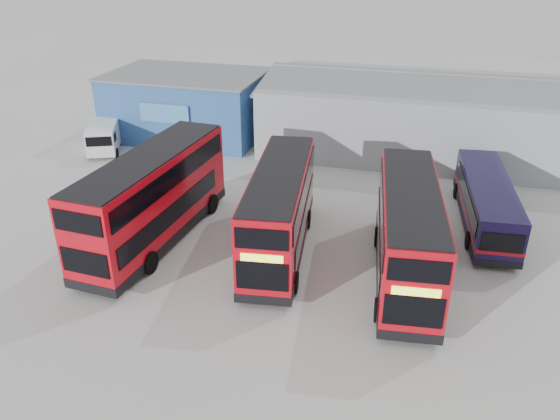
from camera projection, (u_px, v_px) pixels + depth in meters
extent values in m
plane|color=#A4A39E|center=(303.00, 273.00, 26.87)|extent=(120.00, 120.00, 0.00)
cube|color=navy|center=(188.00, 105.00, 44.60)|extent=(12.00, 8.00, 5.00)
cube|color=slate|center=(185.00, 74.00, 43.46)|extent=(12.30, 8.30, 0.15)
cube|color=#4180B9|center=(164.00, 113.00, 40.85)|extent=(3.96, 0.15, 1.40)
cube|color=#90969E|center=(468.00, 120.00, 41.08)|extent=(30.00, 12.00, 5.00)
cube|color=slate|center=(475.00, 93.00, 37.44)|extent=(30.50, 6.33, 1.29)
cube|color=slate|center=(472.00, 75.00, 42.25)|extent=(30.50, 6.33, 1.29)
cube|color=red|center=(153.00, 197.00, 28.60)|extent=(3.52, 11.75, 4.47)
cube|color=black|center=(157.00, 230.00, 29.50)|extent=(3.57, 11.80, 0.50)
cube|color=black|center=(173.00, 213.00, 28.05)|extent=(0.70, 9.81, 1.05)
cube|color=black|center=(126.00, 205.00, 28.87)|extent=(0.70, 9.81, 1.05)
cube|color=black|center=(174.00, 176.00, 27.58)|extent=(0.78, 10.91, 1.05)
cube|color=black|center=(127.00, 169.00, 28.41)|extent=(0.78, 10.91, 1.05)
cube|color=black|center=(203.00, 168.00, 33.80)|extent=(2.48, 0.22, 1.49)
cube|color=black|center=(201.00, 138.00, 32.91)|extent=(2.48, 0.22, 1.05)
cube|color=#C0DB2E|center=(202.00, 153.00, 33.36)|extent=(1.99, 0.18, 0.39)
cube|color=black|center=(85.00, 263.00, 23.97)|extent=(2.43, 0.22, 1.21)
cube|color=black|center=(77.00, 223.00, 23.08)|extent=(2.43, 0.22, 0.99)
cube|color=black|center=(148.00, 156.00, 27.59)|extent=(3.35, 11.58, 0.11)
cylinder|color=black|center=(211.00, 204.00, 32.53)|extent=(0.43, 1.17, 1.15)
cylinder|color=black|center=(172.00, 197.00, 33.31)|extent=(0.43, 1.17, 1.15)
cylinder|color=black|center=(149.00, 262.00, 26.65)|extent=(0.43, 1.17, 1.15)
cylinder|color=black|center=(104.00, 253.00, 27.44)|extent=(0.43, 1.17, 1.15)
cube|color=red|center=(280.00, 209.00, 27.77)|extent=(3.89, 10.87, 4.10)
cube|color=black|center=(280.00, 241.00, 28.59)|extent=(3.94, 10.91, 0.46)
cube|color=black|center=(256.00, 212.00, 28.50)|extent=(1.22, 8.94, 0.96)
cube|color=black|center=(305.00, 216.00, 28.18)|extent=(1.22, 8.94, 0.96)
cube|color=black|center=(254.00, 186.00, 27.37)|extent=(1.35, 9.94, 0.96)
cube|color=black|center=(305.00, 188.00, 27.05)|extent=(1.35, 9.94, 0.96)
cube|color=black|center=(262.00, 276.00, 23.30)|extent=(2.26, 0.35, 1.37)
cube|color=black|center=(261.00, 239.00, 22.49)|extent=(2.26, 0.35, 0.96)
cube|color=#C0DB2E|center=(262.00, 258.00, 22.89)|extent=(1.81, 0.28, 0.35)
cube|color=black|center=(292.00, 179.00, 32.75)|extent=(2.21, 0.34, 1.11)
cube|color=black|center=(292.00, 150.00, 31.93)|extent=(2.21, 0.34, 0.91)
cube|color=black|center=(280.00, 172.00, 26.84)|extent=(3.72, 10.70, 0.10)
cylinder|color=black|center=(243.00, 278.00, 25.49)|extent=(0.46, 1.09, 1.05)
cylinder|color=black|center=(294.00, 282.00, 25.18)|extent=(0.46, 1.09, 1.05)
cylinder|color=black|center=(265.00, 217.00, 31.13)|extent=(0.46, 1.09, 1.05)
cylinder|color=black|center=(307.00, 219.00, 30.83)|extent=(0.46, 1.09, 1.05)
cube|color=red|center=(408.00, 231.00, 25.58)|extent=(3.77, 11.01, 4.16)
cube|color=black|center=(404.00, 265.00, 26.42)|extent=(3.82, 11.06, 0.46)
cube|color=black|center=(379.00, 234.00, 26.35)|extent=(1.08, 9.09, 0.98)
cube|color=black|center=(434.00, 238.00, 25.98)|extent=(1.08, 9.09, 0.98)
cube|color=black|center=(382.00, 206.00, 25.20)|extent=(1.20, 10.11, 0.98)
cube|color=black|center=(440.00, 209.00, 24.84)|extent=(1.20, 10.11, 0.98)
cube|color=black|center=(413.00, 312.00, 21.06)|extent=(2.30, 0.31, 1.39)
cube|color=black|center=(419.00, 271.00, 20.24)|extent=(2.30, 0.31, 0.98)
cube|color=#C0DB2E|center=(416.00, 292.00, 20.64)|extent=(1.84, 0.25, 0.36)
cube|color=black|center=(402.00, 195.00, 30.63)|extent=(2.25, 0.31, 1.13)
cube|color=black|center=(405.00, 164.00, 29.80)|extent=(2.25, 0.31, 0.92)
cube|color=black|center=(413.00, 191.00, 24.64)|extent=(3.60, 10.84, 0.10)
cylinder|color=black|center=(378.00, 310.00, 23.30)|extent=(0.45, 1.10, 1.07)
cylinder|color=black|center=(438.00, 316.00, 22.95)|extent=(0.45, 1.10, 1.07)
cylinder|color=black|center=(378.00, 237.00, 29.01)|extent=(0.45, 1.10, 1.07)
cylinder|color=black|center=(425.00, 240.00, 28.67)|extent=(0.45, 1.10, 1.07)
cube|color=#100D39|center=(486.00, 201.00, 30.62)|extent=(3.14, 10.24, 2.43)
cube|color=black|center=(483.00, 218.00, 31.09)|extent=(3.18, 10.28, 0.37)
cube|color=#A80C15|center=(485.00, 208.00, 30.82)|extent=(3.17, 10.27, 0.23)
cube|color=black|center=(510.00, 199.00, 30.02)|extent=(0.77, 8.40, 0.87)
cube|color=black|center=(466.00, 195.00, 30.40)|extent=(0.77, 8.40, 0.87)
cube|color=black|center=(475.00, 165.00, 35.00)|extent=(2.06, 0.22, 1.19)
cube|color=black|center=(502.00, 243.00, 26.11)|extent=(2.01, 0.22, 1.01)
cylinder|color=black|center=(493.00, 193.00, 34.06)|extent=(0.37, 0.97, 0.95)
cylinder|color=black|center=(457.00, 191.00, 34.42)|extent=(0.37, 0.97, 0.95)
cylinder|color=black|center=(513.00, 244.00, 28.42)|extent=(0.37, 0.97, 0.95)
cylinder|color=black|center=(469.00, 240.00, 28.78)|extent=(0.37, 0.97, 0.95)
cube|color=silver|center=(105.00, 134.00, 41.83)|extent=(3.87, 5.46, 1.93)
cube|color=black|center=(99.00, 142.00, 39.43)|extent=(1.70, 0.77, 0.71)
cube|color=black|center=(86.00, 138.00, 40.13)|extent=(0.41, 0.86, 0.61)
cube|color=black|center=(115.00, 137.00, 40.38)|extent=(0.41, 0.86, 0.61)
cylinder|color=black|center=(89.00, 154.00, 40.59)|extent=(0.51, 0.77, 0.73)
cylinder|color=black|center=(116.00, 153.00, 40.82)|extent=(0.51, 0.77, 0.73)
cylinder|color=black|center=(97.00, 139.00, 43.64)|extent=(0.51, 0.77, 0.73)
cylinder|color=black|center=(122.00, 138.00, 43.88)|extent=(0.51, 0.77, 0.73)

